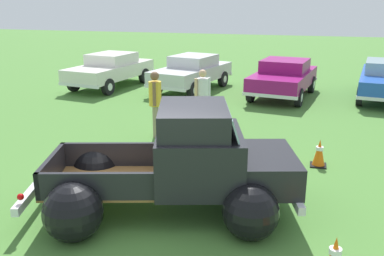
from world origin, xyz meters
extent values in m
plane|color=#477A33|center=(0.00, 0.00, 0.00)|extent=(80.00, 80.00, 0.00)
cylinder|color=black|center=(1.15, 1.24, 0.38)|extent=(0.79, 0.42, 0.76)
cylinder|color=silver|center=(1.15, 1.24, 0.38)|extent=(0.39, 0.32, 0.34)
cylinder|color=black|center=(1.63, -0.44, 0.38)|extent=(0.79, 0.42, 0.76)
cylinder|color=silver|center=(1.63, -0.44, 0.38)|extent=(0.39, 0.32, 0.34)
cylinder|color=black|center=(-1.54, 0.46, 0.38)|extent=(0.79, 0.42, 0.76)
cylinder|color=silver|center=(-1.54, 0.46, 0.38)|extent=(0.39, 0.32, 0.34)
cylinder|color=black|center=(-1.06, -1.21, 0.38)|extent=(0.79, 0.42, 0.76)
cylinder|color=silver|center=(-1.06, -1.21, 0.38)|extent=(0.39, 0.32, 0.34)
sphere|color=black|center=(-1.55, 0.51, 0.44)|extent=(1.19, 1.19, 0.96)
sphere|color=black|center=(-1.04, -1.26, 0.44)|extent=(1.19, 1.19, 0.96)
cube|color=olive|center=(-0.91, -0.26, 0.54)|extent=(2.40, 2.05, 0.04)
cube|color=black|center=(-1.11, 0.44, 0.77)|extent=(1.99, 0.64, 0.50)
cube|color=black|center=(-0.71, -0.96, 0.77)|extent=(1.99, 0.64, 0.50)
cube|color=black|center=(0.03, 0.01, 0.77)|extent=(0.50, 1.50, 0.50)
cube|color=black|center=(-1.86, -0.53, 0.77)|extent=(0.50, 1.50, 0.50)
cube|color=black|center=(0.62, 0.18, 0.99)|extent=(1.86, 2.03, 0.95)
cube|color=black|center=(0.53, 0.15, 1.70)|extent=(1.53, 1.80, 0.45)
cube|color=#8CADB7|center=(1.15, 0.33, 1.68)|extent=(0.55, 1.44, 0.38)
cube|color=black|center=(1.63, 0.47, 0.80)|extent=(1.65, 1.90, 0.55)
sphere|color=black|center=(1.15, 1.27, 0.42)|extent=(1.14, 1.14, 0.92)
sphere|color=black|center=(1.64, -0.46, 0.42)|extent=(1.14, 1.14, 0.92)
cube|color=silver|center=(-2.15, -0.62, 0.46)|extent=(0.66, 1.94, 0.14)
cube|color=silver|center=(2.15, 0.62, 0.46)|extent=(0.66, 1.94, 0.14)
sphere|color=red|center=(-2.33, 0.15, 0.64)|extent=(0.14, 0.14, 0.11)
sphere|color=red|center=(-1.90, -1.37, 0.64)|extent=(0.14, 0.14, 0.11)
cylinder|color=black|center=(-5.25, 8.46, 0.33)|extent=(0.30, 0.68, 0.66)
cylinder|color=silver|center=(-5.25, 8.46, 0.33)|extent=(0.26, 0.33, 0.30)
cylinder|color=black|center=(-6.93, 8.72, 0.33)|extent=(0.30, 0.68, 0.66)
cylinder|color=silver|center=(-6.93, 8.72, 0.33)|extent=(0.26, 0.33, 0.30)
cylinder|color=black|center=(-4.82, 11.19, 0.33)|extent=(0.30, 0.68, 0.66)
cylinder|color=silver|center=(-4.82, 11.19, 0.33)|extent=(0.26, 0.33, 0.30)
cylinder|color=black|center=(-6.50, 11.46, 0.33)|extent=(0.30, 0.68, 0.66)
cylinder|color=silver|center=(-6.50, 11.46, 0.33)|extent=(0.26, 0.33, 0.30)
cube|color=silver|center=(-5.87, 9.96, 0.71)|extent=(2.48, 4.56, 0.55)
cube|color=silver|center=(-5.85, 10.13, 1.21)|extent=(1.85, 2.04, 0.45)
cube|color=silver|center=(-5.54, 12.05, 0.45)|extent=(1.87, 0.39, 0.12)
cube|color=silver|center=(-6.21, 7.86, 0.45)|extent=(1.87, 0.39, 0.12)
cylinder|color=black|center=(-1.86, 8.76, 0.33)|extent=(0.35, 0.69, 0.66)
cylinder|color=silver|center=(-1.86, 8.76, 0.33)|extent=(0.28, 0.34, 0.30)
cylinder|color=black|center=(-3.44, 9.15, 0.33)|extent=(0.35, 0.69, 0.66)
cylinder|color=silver|center=(-3.44, 9.15, 0.33)|extent=(0.28, 0.34, 0.30)
cylinder|color=black|center=(-1.23, 11.38, 0.33)|extent=(0.35, 0.69, 0.66)
cylinder|color=silver|center=(-1.23, 11.38, 0.33)|extent=(0.28, 0.34, 0.30)
cylinder|color=black|center=(-2.81, 11.76, 0.33)|extent=(0.35, 0.69, 0.66)
cylinder|color=silver|center=(-2.81, 11.76, 0.33)|extent=(0.28, 0.34, 0.30)
cube|color=silver|center=(-2.34, 10.26, 0.71)|extent=(2.69, 4.49, 0.55)
cube|color=silver|center=(-2.30, 10.42, 1.21)|extent=(1.88, 2.07, 0.45)
cube|color=silver|center=(-1.85, 12.26, 0.45)|extent=(1.78, 0.52, 0.12)
cube|color=silver|center=(-2.82, 8.26, 0.45)|extent=(1.78, 0.52, 0.12)
cylinder|color=black|center=(2.08, 8.53, 0.33)|extent=(0.30, 0.68, 0.66)
cylinder|color=silver|center=(2.08, 8.53, 0.33)|extent=(0.26, 0.33, 0.30)
cylinder|color=black|center=(0.34, 8.80, 0.33)|extent=(0.30, 0.68, 0.66)
cylinder|color=silver|center=(0.34, 8.80, 0.33)|extent=(0.26, 0.33, 0.30)
cylinder|color=black|center=(2.48, 11.12, 0.33)|extent=(0.30, 0.68, 0.66)
cylinder|color=silver|center=(2.48, 11.12, 0.33)|extent=(0.26, 0.33, 0.30)
cylinder|color=black|center=(0.75, 11.40, 0.33)|extent=(0.30, 0.68, 0.66)
cylinder|color=silver|center=(0.75, 11.40, 0.33)|extent=(0.26, 0.33, 0.30)
cube|color=#8C1466|center=(1.41, 9.96, 0.71)|extent=(2.49, 4.34, 0.55)
cube|color=#8C1466|center=(1.44, 10.13, 1.21)|extent=(1.88, 1.96, 0.45)
cube|color=silver|center=(1.72, 11.95, 0.45)|extent=(1.93, 0.40, 0.12)
cube|color=silver|center=(1.10, 7.98, 0.45)|extent=(1.93, 0.40, 0.12)
cylinder|color=black|center=(4.15, 9.28, 0.33)|extent=(0.29, 0.68, 0.66)
cylinder|color=silver|center=(4.15, 9.28, 0.33)|extent=(0.25, 0.32, 0.30)
cylinder|color=black|center=(4.55, 12.20, 0.33)|extent=(0.29, 0.68, 0.66)
cylinder|color=silver|center=(4.55, 12.20, 0.33)|extent=(0.25, 0.32, 0.30)
cylinder|color=gray|center=(-0.65, 5.15, 0.42)|extent=(0.21, 0.21, 0.83)
cylinder|color=gray|center=(-0.53, 5.27, 0.42)|extent=(0.21, 0.21, 0.83)
cylinder|color=silver|center=(-0.59, 5.21, 1.14)|extent=(0.48, 0.48, 0.62)
cylinder|color=#DBAD84|center=(-0.74, 5.06, 1.18)|extent=(0.13, 0.13, 0.59)
cylinder|color=silver|center=(-0.43, 5.36, 1.18)|extent=(0.13, 0.13, 0.59)
sphere|color=#DBAD84|center=(-0.59, 5.21, 1.60)|extent=(0.32, 0.32, 0.23)
cylinder|color=gray|center=(-1.57, 3.90, 0.44)|extent=(0.18, 0.18, 0.88)
cylinder|color=gray|center=(-1.62, 4.07, 0.44)|extent=(0.18, 0.18, 0.88)
cylinder|color=gold|center=(-1.60, 3.98, 1.21)|extent=(0.42, 0.42, 0.66)
cylinder|color=brown|center=(-1.54, 3.77, 1.24)|extent=(0.11, 0.11, 0.63)
cylinder|color=gold|center=(-1.65, 4.20, 1.24)|extent=(0.11, 0.11, 0.63)
sphere|color=brown|center=(-1.60, 3.98, 1.69)|extent=(0.29, 0.29, 0.24)
cylinder|color=white|center=(2.89, -1.25, 0.42)|extent=(0.17, 0.17, 0.08)
cube|color=black|center=(2.72, 2.93, 0.01)|extent=(0.36, 0.36, 0.03)
cone|color=orange|center=(2.72, 2.93, 0.33)|extent=(0.28, 0.28, 0.60)
cylinder|color=white|center=(2.72, 2.93, 0.42)|extent=(0.17, 0.17, 0.08)
camera|label=1|loc=(2.36, -6.52, 3.64)|focal=39.69mm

